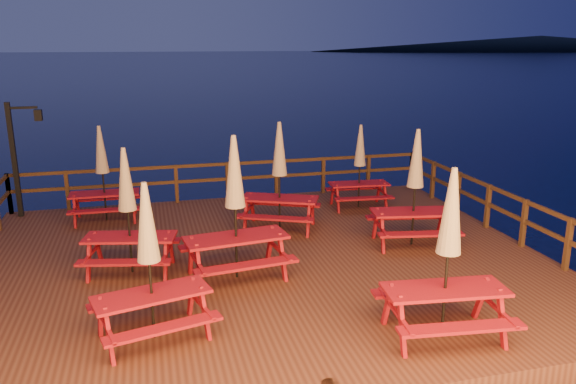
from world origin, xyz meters
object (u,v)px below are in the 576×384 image
object	(u,v)px
lamp_post	(20,149)
picnic_table_2	(103,172)
picnic_table_0	(448,252)
picnic_table_1	(128,209)

from	to	relation	value
lamp_post	picnic_table_2	xyz separation A→B (m)	(2.05, -0.92, -0.52)
picnic_table_0	picnic_table_1	world-z (taller)	picnic_table_0
picnic_table_0	picnic_table_1	xyz separation A→B (m)	(-4.76, 3.81, -0.09)
picnic_table_0	picnic_table_2	size ratio (longest dim) A/B	1.10
picnic_table_1	picnic_table_2	xyz separation A→B (m)	(-0.69, 3.64, -0.04)
lamp_post	picnic_table_2	distance (m)	2.31
picnic_table_2	picnic_table_0	bearing A→B (deg)	-53.12
picnic_table_0	picnic_table_2	xyz separation A→B (m)	(-5.45, 7.46, -0.13)
picnic_table_1	picnic_table_2	bearing A→B (deg)	112.93
picnic_table_1	lamp_post	bearing A→B (deg)	133.21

